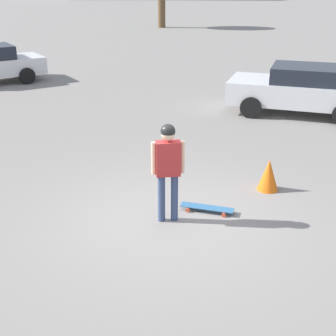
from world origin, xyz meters
TOP-DOWN VIEW (x-y plane):
  - ground_plane at (0.00, 0.00)m, footprint 220.00×220.00m
  - person at (0.00, 0.00)m, footprint 0.41×0.42m
  - skateboard at (0.33, 0.67)m, footprint 0.93×0.54m
  - car_parked_near at (-1.19, 7.56)m, footprint 4.44×3.17m
  - traffic_cone at (0.71, 2.15)m, footprint 0.40×0.40m

SIDE VIEW (x-z plane):
  - ground_plane at x=0.00m, z-range 0.00..0.00m
  - skateboard at x=0.33m, z-range 0.03..0.11m
  - traffic_cone at x=0.71m, z-range 0.00..0.62m
  - car_parked_near at x=-1.19m, z-range 0.03..1.44m
  - person at x=0.00m, z-range 0.21..1.90m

